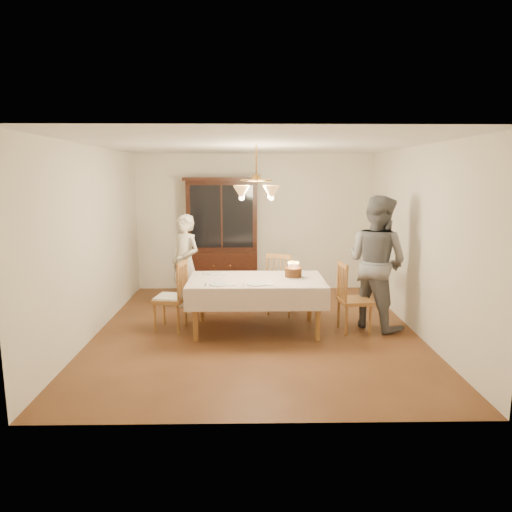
{
  "coord_description": "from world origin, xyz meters",
  "views": [
    {
      "loc": [
        -0.11,
        -6.27,
        2.19
      ],
      "look_at": [
        0.0,
        0.2,
        1.05
      ],
      "focal_mm": 32.0,
      "sensor_mm": 36.0,
      "label": 1
    }
  ],
  "objects_px": {
    "dining_table": "(256,284)",
    "chair_far_side": "(282,287)",
    "china_hutch": "(222,238)",
    "elderly_woman": "(185,263)",
    "birthday_cake": "(293,273)"
  },
  "relations": [
    {
      "from": "china_hutch",
      "to": "birthday_cake",
      "type": "height_order",
      "value": "china_hutch"
    },
    {
      "from": "china_hutch",
      "to": "elderly_woman",
      "type": "relative_size",
      "value": 1.37
    },
    {
      "from": "dining_table",
      "to": "elderly_woman",
      "type": "relative_size",
      "value": 1.2
    },
    {
      "from": "dining_table",
      "to": "china_hutch",
      "type": "height_order",
      "value": "china_hutch"
    },
    {
      "from": "dining_table",
      "to": "elderly_woman",
      "type": "height_order",
      "value": "elderly_woman"
    },
    {
      "from": "dining_table",
      "to": "birthday_cake",
      "type": "distance_m",
      "value": 0.55
    },
    {
      "from": "dining_table",
      "to": "chair_far_side",
      "type": "relative_size",
      "value": 1.9
    },
    {
      "from": "chair_far_side",
      "to": "birthday_cake",
      "type": "xyz_separation_m",
      "value": [
        0.1,
        -0.74,
        0.39
      ]
    },
    {
      "from": "china_hutch",
      "to": "elderly_woman",
      "type": "distance_m",
      "value": 1.33
    },
    {
      "from": "elderly_woman",
      "to": "chair_far_side",
      "type": "bearing_deg",
      "value": 31.01
    },
    {
      "from": "dining_table",
      "to": "birthday_cake",
      "type": "bearing_deg",
      "value": 6.52
    },
    {
      "from": "dining_table",
      "to": "chair_far_side",
      "type": "height_order",
      "value": "chair_far_side"
    },
    {
      "from": "chair_far_side",
      "to": "elderly_woman",
      "type": "height_order",
      "value": "elderly_woman"
    },
    {
      "from": "elderly_woman",
      "to": "dining_table",
      "type": "bearing_deg",
      "value": -2.29
    },
    {
      "from": "china_hutch",
      "to": "chair_far_side",
      "type": "bearing_deg",
      "value": -54.9
    }
  ]
}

